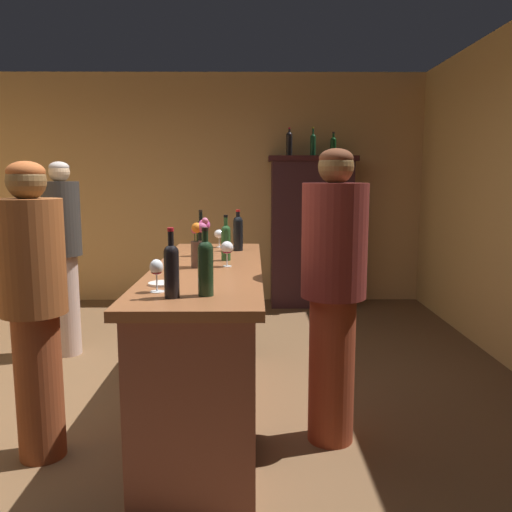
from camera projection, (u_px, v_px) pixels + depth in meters
The scene contains 20 objects.
floor at pixel (116, 421), 3.34m from camera, with size 8.74×8.74×0.00m, color brown.
wall_back at pixel (183, 189), 6.52m from camera, with size 6.01×0.12×2.78m, color tan.
bar_counter at pixel (209, 341), 3.36m from camera, with size 0.67×2.25×0.99m.
display_cabinet at pixel (311, 229), 6.27m from camera, with size 1.03×0.47×1.78m.
wine_bottle_pinot at pixel (226, 240), 3.50m from camera, with size 0.06×0.06×0.30m.
wine_bottle_chardonnay at pixel (201, 236), 3.71m from camera, with size 0.06×0.06×0.32m.
wine_bottle_syrah at pixel (171, 268), 2.40m from camera, with size 0.07×0.07×0.32m.
wine_bottle_riesling at pixel (238, 231), 3.97m from camera, with size 0.07×0.07×0.31m.
wine_bottle_malbec at pixel (206, 265), 2.45m from camera, with size 0.07×0.07×0.32m.
wine_glass_front at pixel (227, 249), 3.26m from camera, with size 0.08×0.08×0.16m.
wine_glass_mid at pixel (156, 269), 2.53m from camera, with size 0.07×0.07×0.16m.
wine_glass_rear at pixel (219, 234), 4.16m from camera, with size 0.08×0.08×0.14m.
flower_arrangement at pixel (200, 243), 3.23m from camera, with size 0.12×0.13×0.31m.
cheese_plate at pixel (162, 284), 2.72m from camera, with size 0.14×0.14×0.01m, color white.
display_bottle_left at pixel (289, 143), 6.12m from camera, with size 0.07×0.07×0.33m.
display_bottle_midleft at pixel (313, 144), 6.12m from camera, with size 0.06×0.06×0.33m.
display_bottle_center at pixel (333, 145), 6.13m from camera, with size 0.07×0.07×0.28m.
patron_in_navy at pixel (63, 250), 4.49m from camera, with size 0.31×0.31×1.67m.
patron_redhead at pixel (34, 299), 2.80m from camera, with size 0.35×0.35×1.62m.
bartender at pixel (333, 286), 2.98m from camera, with size 0.37×0.37×1.70m.
Camera 1 is at (0.87, -3.15, 1.54)m, focal length 36.85 mm.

